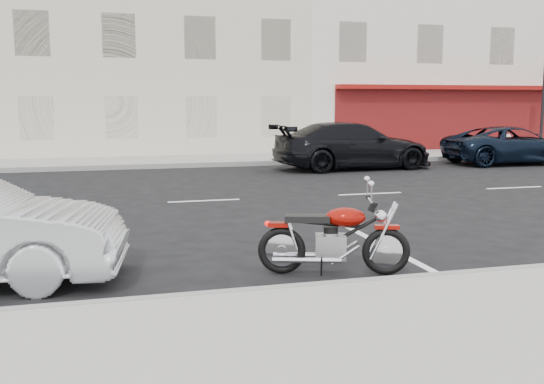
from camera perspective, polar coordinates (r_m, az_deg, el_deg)
The scene contains 10 objects.
ground at distance 13.97m, azimuth 1.72°, elevation -0.50°, with size 120.00×120.00×0.00m, color black.
sidewalk_far at distance 22.04m, azimuth -17.63°, elevation 2.59°, with size 80.00×3.40×0.15m, color gray.
curb_near at distance 6.64m, azimuth -23.42°, elevation -10.64°, with size 80.00×0.12×0.16m, color gray.
curb_far at distance 20.35m, azimuth -17.83°, elevation 2.14°, with size 80.00×0.12×0.16m, color gray.
bldg_cream at distance 29.80m, azimuth -11.52°, elevation 15.18°, with size 12.00×12.00×11.50m, color beige.
bldg_corner at distance 33.35m, azimuth 12.22°, elevation 15.28°, with size 14.00×12.00×12.50m, color beige.
fire_hydrant at distance 27.02m, azimuth 21.33°, elevation 4.39°, with size 0.20×0.20×0.72m.
motorcycle at distance 7.78m, azimuth 10.90°, elevation -4.55°, with size 1.87×0.83×0.97m.
suv_far at distance 23.10m, azimuth 21.66°, elevation 4.11°, with size 2.20×4.77×1.33m, color black.
car_far at distance 20.03m, azimuth 7.61°, elevation 4.34°, with size 2.14×5.26×1.53m, color black.
Camera 1 is at (-3.99, -13.22, 2.17)m, focal length 40.00 mm.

